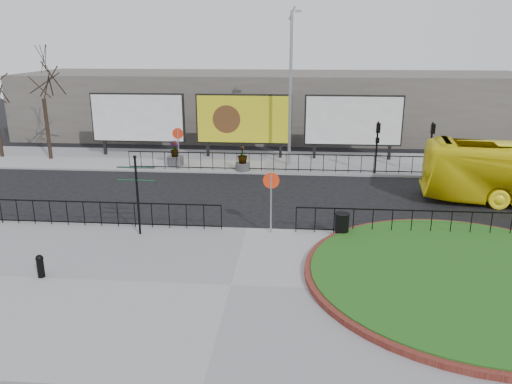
# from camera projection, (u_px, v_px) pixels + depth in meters

# --- Properties ---
(ground) EXTENTS (90.00, 90.00, 0.00)m
(ground) POSITION_uv_depth(u_px,v_px,m) (247.00, 231.00, 20.44)
(ground) COLOR black
(ground) RESTS_ON ground
(pavement_near) EXTENTS (30.00, 10.00, 0.12)m
(pavement_near) POSITION_uv_depth(u_px,v_px,m) (231.00, 287.00, 15.66)
(pavement_near) COLOR gray
(pavement_near) RESTS_ON ground
(pavement_far) EXTENTS (44.00, 6.00, 0.12)m
(pavement_far) POSITION_uv_depth(u_px,v_px,m) (266.00, 162.00, 31.87)
(pavement_far) COLOR gray
(pavement_far) RESTS_ON ground
(brick_edge) EXTENTS (10.40, 10.40, 0.18)m
(brick_edge) POSITION_uv_depth(u_px,v_px,m) (467.00, 277.00, 15.98)
(brick_edge) COLOR brown
(brick_edge) RESTS_ON pavement_near
(grass_lawn) EXTENTS (10.00, 10.00, 0.22)m
(grass_lawn) POSITION_uv_depth(u_px,v_px,m) (467.00, 276.00, 15.97)
(grass_lawn) COLOR #1F4F15
(grass_lawn) RESTS_ON pavement_near
(railing_near_left) EXTENTS (10.00, 0.10, 1.10)m
(railing_near_left) POSITION_uv_depth(u_px,v_px,m) (101.00, 214.00, 20.44)
(railing_near_left) COLOR black
(railing_near_left) RESTS_ON pavement_near
(railing_near_right) EXTENTS (9.00, 0.10, 1.10)m
(railing_near_right) POSITION_uv_depth(u_px,v_px,m) (412.00, 222.00, 19.45)
(railing_near_right) COLOR black
(railing_near_right) RESTS_ON pavement_near
(railing_far) EXTENTS (18.00, 0.10, 1.10)m
(railing_far) POSITION_uv_depth(u_px,v_px,m) (280.00, 162.00, 29.04)
(railing_far) COLOR black
(railing_far) RESTS_ON pavement_far
(speed_sign_far) EXTENTS (0.64, 0.07, 2.47)m
(speed_sign_far) POSITION_uv_depth(u_px,v_px,m) (178.00, 139.00, 29.25)
(speed_sign_far) COLOR gray
(speed_sign_far) RESTS_ON pavement_far
(speed_sign_near) EXTENTS (0.64, 0.07, 2.47)m
(speed_sign_near) POSITION_uv_depth(u_px,v_px,m) (271.00, 189.00, 19.43)
(speed_sign_near) COLOR gray
(speed_sign_near) RESTS_ON pavement_near
(billboard_left) EXTENTS (6.20, 0.31, 4.10)m
(billboard_left) POSITION_uv_depth(u_px,v_px,m) (138.00, 118.00, 32.73)
(billboard_left) COLOR black
(billboard_left) RESTS_ON pavement_far
(billboard_mid) EXTENTS (6.20, 0.31, 4.10)m
(billboard_mid) POSITION_uv_depth(u_px,v_px,m) (244.00, 119.00, 32.18)
(billboard_mid) COLOR black
(billboard_mid) RESTS_ON pavement_far
(billboard_right) EXTENTS (6.20, 0.31, 4.10)m
(billboard_right) POSITION_uv_depth(u_px,v_px,m) (353.00, 121.00, 31.62)
(billboard_right) COLOR black
(billboard_right) RESTS_ON pavement_far
(lamp_post) EXTENTS (0.74, 0.18, 9.23)m
(lamp_post) POSITION_uv_depth(u_px,v_px,m) (291.00, 87.00, 29.41)
(lamp_post) COLOR gray
(lamp_post) RESTS_ON pavement_far
(signal_pole_a) EXTENTS (0.22, 0.26, 3.00)m
(signal_pole_a) POSITION_uv_depth(u_px,v_px,m) (377.00, 140.00, 28.22)
(signal_pole_a) COLOR black
(signal_pole_a) RESTS_ON pavement_far
(signal_pole_b) EXTENTS (0.22, 0.26, 3.00)m
(signal_pole_b) POSITION_uv_depth(u_px,v_px,m) (432.00, 140.00, 27.99)
(signal_pole_b) COLOR black
(signal_pole_b) RESTS_ON pavement_far
(tree_left) EXTENTS (2.00, 2.00, 7.00)m
(tree_left) POSITION_uv_depth(u_px,v_px,m) (44.00, 104.00, 31.47)
(tree_left) COLOR #2D2119
(tree_left) RESTS_ON pavement_far
(building_backdrop) EXTENTS (40.00, 10.00, 5.00)m
(building_backdrop) POSITION_uv_depth(u_px,v_px,m) (274.00, 104.00, 40.70)
(building_backdrop) COLOR #605A54
(building_backdrop) RESTS_ON ground
(fingerpost_sign) EXTENTS (1.50, 0.26, 3.19)m
(fingerpost_sign) POSITION_uv_depth(u_px,v_px,m) (137.00, 187.00, 19.23)
(fingerpost_sign) COLOR black
(fingerpost_sign) RESTS_ON pavement_near
(bollard) EXTENTS (0.25, 0.25, 0.77)m
(bollard) POSITION_uv_depth(u_px,v_px,m) (40.00, 265.00, 16.06)
(bollard) COLOR black
(bollard) RESTS_ON pavement_near
(litter_bin) EXTENTS (0.58, 0.58, 0.95)m
(litter_bin) POSITION_uv_depth(u_px,v_px,m) (342.00, 225.00, 19.40)
(litter_bin) COLOR black
(litter_bin) RESTS_ON pavement_near
(planter_a) EXTENTS (1.01, 1.01, 1.51)m
(planter_a) POSITION_uv_depth(u_px,v_px,m) (175.00, 157.00, 30.63)
(planter_a) COLOR #4C4C4F
(planter_a) RESTS_ON pavement_far
(planter_b) EXTENTS (0.85, 0.85, 1.51)m
(planter_b) POSITION_uv_depth(u_px,v_px,m) (243.00, 160.00, 29.28)
(planter_b) COLOR #4C4C4F
(planter_b) RESTS_ON pavement_far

